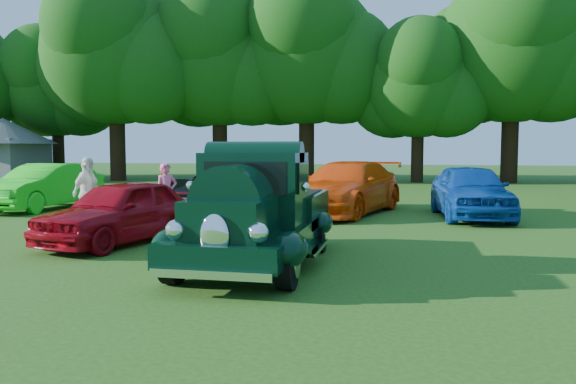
% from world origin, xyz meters
% --- Properties ---
extents(ground, '(120.00, 120.00, 0.00)m').
position_xyz_m(ground, '(0.00, 0.00, 0.00)').
color(ground, '#1F5012').
rests_on(ground, ground).
extents(hero_pickup, '(2.35, 5.04, 1.97)m').
position_xyz_m(hero_pickup, '(0.05, -0.15, 0.85)').
color(hero_pickup, black).
rests_on(hero_pickup, ground).
extents(red_convertible, '(2.55, 4.32, 1.38)m').
position_xyz_m(red_convertible, '(-3.43, 1.37, 0.69)').
color(red_convertible, '#9C0612').
rests_on(red_convertible, ground).
extents(back_car_lime, '(1.91, 4.72, 1.52)m').
position_xyz_m(back_car_lime, '(-9.25, 6.97, 0.76)').
color(back_car_lime, '#1DD21C').
rests_on(back_car_lime, ground).
extents(back_car_black, '(4.48, 5.79, 1.46)m').
position_xyz_m(back_car_black, '(-3.58, 9.18, 0.73)').
color(back_car_black, black).
rests_on(back_car_black, ground).
extents(back_car_orange, '(3.72, 6.01, 1.63)m').
position_xyz_m(back_car_orange, '(0.75, 7.85, 0.81)').
color(back_car_orange, '#F14908').
rests_on(back_car_orange, ground).
extents(back_car_blue, '(2.31, 4.84, 1.60)m').
position_xyz_m(back_car_blue, '(4.44, 7.50, 0.80)').
color(back_car_blue, '#0E3F9B').
rests_on(back_car_blue, ground).
extents(spectator_pink, '(0.70, 0.70, 1.64)m').
position_xyz_m(spectator_pink, '(-3.83, 4.65, 0.82)').
color(spectator_pink, '#EB6184').
rests_on(spectator_pink, ground).
extents(spectator_grey, '(0.97, 0.92, 1.59)m').
position_xyz_m(spectator_grey, '(-1.79, 4.71, 0.79)').
color(spectator_grey, slate).
rests_on(spectator_grey, ground).
extents(spectator_white, '(0.50, 1.09, 1.82)m').
position_xyz_m(spectator_white, '(-5.26, 3.07, 0.91)').
color(spectator_white, white).
rests_on(spectator_white, ground).
extents(gazebo, '(6.40, 6.40, 3.90)m').
position_xyz_m(gazebo, '(-22.00, 21.00, 2.40)').
color(gazebo, '#59595E').
rests_on(gazebo, ground).
extents(tree_line, '(63.27, 11.50, 12.31)m').
position_xyz_m(tree_line, '(-2.20, 24.26, 7.20)').
color(tree_line, black).
rests_on(tree_line, ground).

